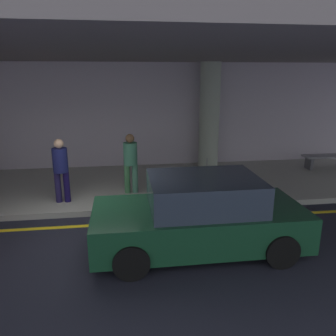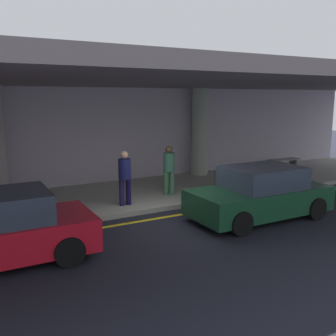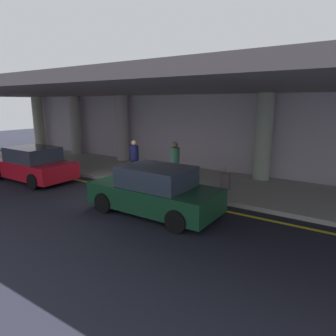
# 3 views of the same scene
# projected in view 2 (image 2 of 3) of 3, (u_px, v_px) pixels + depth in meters

# --- Properties ---
(ground_plane) EXTENTS (60.00, 60.00, 0.00)m
(ground_plane) POSITION_uv_depth(u_px,v_px,m) (171.00, 222.00, 10.60)
(ground_plane) COLOR black
(sidewalk) EXTENTS (26.00, 4.20, 0.15)m
(sidewalk) POSITION_uv_depth(u_px,v_px,m) (128.00, 195.00, 13.26)
(sidewalk) COLOR #A2A298
(sidewalk) RESTS_ON ground
(lane_stripe_yellow) EXTENTS (26.00, 0.14, 0.01)m
(lane_stripe_yellow) POSITION_uv_depth(u_px,v_px,m) (163.00, 217.00, 11.01)
(lane_stripe_yellow) COLOR yellow
(lane_stripe_yellow) RESTS_ON ground
(support_column_right_mid) EXTENTS (0.71, 0.71, 3.65)m
(support_column_right_mid) POSITION_uv_depth(u_px,v_px,m) (200.00, 132.00, 16.18)
(support_column_right_mid) COLOR #9CA694
(support_column_right_mid) RESTS_ON sidewalk
(ceiling_overhang) EXTENTS (28.00, 13.20, 0.30)m
(ceiling_overhang) POSITION_uv_depth(u_px,v_px,m) (132.00, 80.00, 12.13)
(ceiling_overhang) COLOR slate
(ceiling_overhang) RESTS_ON support_column_far_left
(terminal_back_wall) EXTENTS (26.00, 0.30, 3.80)m
(terminal_back_wall) POSITION_uv_depth(u_px,v_px,m) (105.00, 137.00, 14.87)
(terminal_back_wall) COLOR #B8ADBB
(terminal_back_wall) RESTS_ON ground
(car_dark_green) EXTENTS (4.10, 1.92, 1.50)m
(car_dark_green) POSITION_uv_depth(u_px,v_px,m) (260.00, 194.00, 10.82)
(car_dark_green) COLOR #153E26
(car_dark_green) RESTS_ON ground
(traveler_with_luggage) EXTENTS (0.38, 0.38, 1.68)m
(traveler_with_luggage) POSITION_uv_depth(u_px,v_px,m) (169.00, 167.00, 12.85)
(traveler_with_luggage) COLOR #3A7345
(traveler_with_luggage) RESTS_ON sidewalk
(person_waiting_for_ride) EXTENTS (0.38, 0.38, 1.68)m
(person_waiting_for_ride) POSITION_uv_depth(u_px,v_px,m) (125.00, 174.00, 11.59)
(person_waiting_for_ride) COLOR #1E1942
(person_waiting_for_ride) RESTS_ON sidewalk
(suitcase_upright_primary) EXTENTS (0.36, 0.22, 0.90)m
(suitcase_upright_primary) POSITION_uv_depth(u_px,v_px,m) (220.00, 179.00, 14.10)
(suitcase_upright_primary) COLOR #625458
(suitcase_upright_primary) RESTS_ON sidewalk
(bench_metal) EXTENTS (1.60, 0.50, 0.48)m
(bench_metal) POSITION_uv_depth(u_px,v_px,m) (283.00, 162.00, 17.60)
(bench_metal) COLOR slate
(bench_metal) RESTS_ON sidewalk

